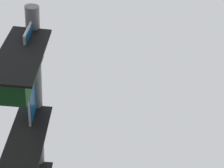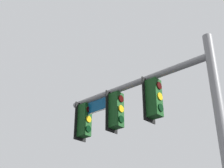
% 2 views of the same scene
% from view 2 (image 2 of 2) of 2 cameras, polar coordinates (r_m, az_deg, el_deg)
% --- Properties ---
extents(signal_pole_near, '(5.18, 0.68, 6.16)m').
position_cam_2_polar(signal_pole_near, '(8.66, 6.78, -6.07)').
color(signal_pole_near, gray).
rests_on(signal_pole_near, ground_plane).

